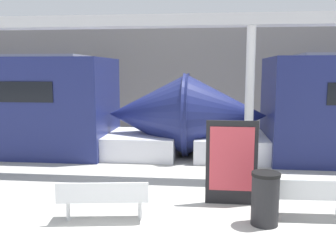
% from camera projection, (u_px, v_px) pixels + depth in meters
% --- Properties ---
extents(station_wall, '(56.00, 0.20, 5.00)m').
position_uv_depth(station_wall, '(184.00, 75.00, 16.29)').
color(station_wall, gray).
rests_on(station_wall, ground_plane).
extents(bench_near, '(1.67, 0.67, 0.76)m').
position_uv_depth(bench_near, '(103.00, 197.00, 6.70)').
color(bench_near, silver).
rests_on(bench_near, ground_plane).
extents(bench_far, '(1.56, 0.49, 0.76)m').
position_uv_depth(bench_far, '(306.00, 194.00, 6.85)').
color(bench_far, silver).
rests_on(bench_far, ground_plane).
extents(trash_bin, '(0.50, 0.50, 0.95)m').
position_uv_depth(trash_bin, '(265.00, 199.00, 6.58)').
color(trash_bin, black).
rests_on(trash_bin, ground_plane).
extents(poster_board, '(1.04, 0.07, 1.72)m').
position_uv_depth(poster_board, '(231.00, 162.00, 7.54)').
color(poster_board, black).
rests_on(poster_board, ground_plane).
extents(support_column_near, '(0.22, 0.22, 3.76)m').
position_uv_depth(support_column_near, '(249.00, 104.00, 9.24)').
color(support_column_near, silver).
rests_on(support_column_near, ground_plane).
extents(canopy_beam, '(28.00, 0.60, 0.28)m').
position_uv_depth(canopy_beam, '(252.00, 20.00, 8.94)').
color(canopy_beam, '#B7B7BC').
rests_on(canopy_beam, support_column_near).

